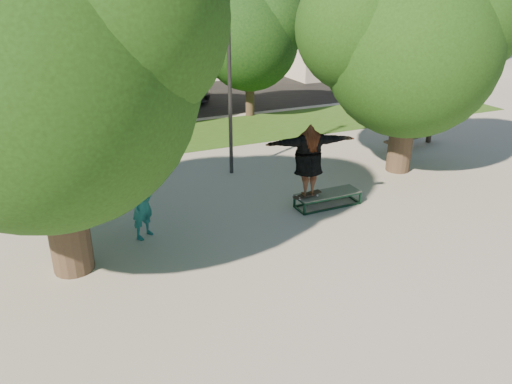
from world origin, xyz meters
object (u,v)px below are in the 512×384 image
grind_box (328,199)px  car_silver_a (43,94)px  tree_left (34,57)px  car_grey (177,85)px  bench (412,138)px  bystander (142,203)px  tree_right (408,39)px  car_dark (53,93)px  car_silver_b (139,88)px  lamppost (230,73)px

grind_box → car_silver_a: 16.25m
tree_left → car_grey: (6.79, 15.29, -3.73)m
bench → car_grey: 12.88m
grind_box → bench: 6.48m
tree_left → bench: tree_left is taller
grind_box → bystander: (-4.95, 0.28, 0.70)m
car_silver_a → car_grey: size_ratio=0.90×
tree_right → bystander: size_ratio=3.66×
bench → car_dark: (-11.61, 11.40, 0.47)m
tree_left → car_silver_a: 15.83m
tree_left → car_silver_b: (4.79, 15.14, -3.72)m
bench → car_grey: (-5.58, 11.61, 0.35)m
lamppost → car_grey: size_ratio=1.23×
grind_box → car_silver_b: car_silver_b is taller
grind_box → car_silver_b: 14.80m
bench → grind_box: bearing=-160.1°
tree_right → car_dark: bearing=125.8°
tree_left → lamppost: (5.29, 3.91, -1.27)m
car_grey → car_dark: bearing=-179.9°
bystander → bench: (10.58, 2.93, -0.55)m
car_silver_a → car_silver_b: size_ratio=0.92×
tree_left → lamppost: 6.70m
bystander → car_dark: bystander is taller
tree_right → car_dark: tree_right is taller
tree_left → tree_right: (10.21, 1.99, -0.33)m
tree_right → grind_box: size_ratio=3.62×
bystander → car_grey: 15.38m
bystander → tree_right: bearing=-28.6°
lamppost → car_silver_b: lamppost is taller
bystander → car_grey: size_ratio=0.36×
bystander → bench: 10.99m
tree_right → bystander: bearing=-171.6°
car_silver_a → car_dark: size_ratio=0.92×
lamppost → bystander: (-3.50, -3.15, -2.26)m
car_dark → car_silver_b: (4.03, 0.05, -0.10)m
bystander → tree_left: bearing=165.8°
tree_right → car_silver_b: bearing=112.4°
bystander → bench: size_ratio=0.67×
car_grey → car_silver_b: bearing=-177.5°
bystander → car_silver_b: bystander is taller
bystander → lamppost: bearing=5.0°
lamppost → car_grey: bearing=82.5°
car_silver_a → car_dark: car_dark is taller
grind_box → car_silver_a: (-6.41, 14.93, 0.58)m
tree_left → bench: bearing=16.6°
grind_box → lamppost: bearing=113.0°
grind_box → car_grey: (0.05, 14.82, 0.50)m
car_grey → car_silver_b: 2.01m
grind_box → bystander: size_ratio=1.01×
tree_right → lamppost: size_ratio=1.07×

